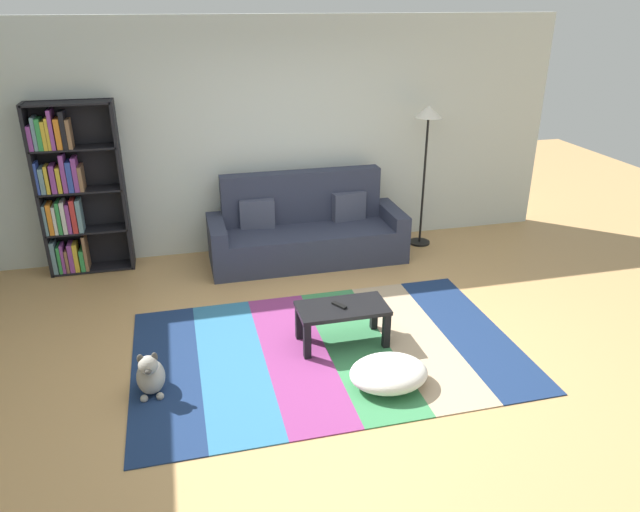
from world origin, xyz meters
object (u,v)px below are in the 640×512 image
at_px(couch, 306,231).
at_px(bookshelf, 71,192).
at_px(coffee_table, 342,313).
at_px(dog, 150,375).
at_px(standing_lamp, 428,130).
at_px(pouf, 389,373).
at_px(tv_remote, 339,305).

relative_size(couch, bookshelf, 1.20).
bearing_deg(coffee_table, dog, -168.61).
height_order(couch, dog, couch).
relative_size(dog, standing_lamp, 0.23).
height_order(coffee_table, pouf, coffee_table).
relative_size(pouf, dog, 1.59).
height_order(couch, pouf, couch).
distance_m(bookshelf, coffee_table, 3.35).
height_order(dog, tv_remote, dog).
relative_size(bookshelf, pouf, 2.98).
relative_size(coffee_table, dog, 2.00).
bearing_deg(couch, standing_lamp, 3.50).
height_order(standing_lamp, tv_remote, standing_lamp).
xyz_separation_m(bookshelf, pouf, (2.61, -2.93, -0.81)).
xyz_separation_m(couch, dog, (-1.76, -2.27, -0.18)).
xyz_separation_m(couch, pouf, (0.07, -2.65, -0.22)).
relative_size(coffee_table, pouf, 1.25).
xyz_separation_m(coffee_table, tv_remote, (-0.03, 0.01, 0.08)).
bearing_deg(tv_remote, coffee_table, -47.07).
distance_m(pouf, tv_remote, 0.79).
bearing_deg(standing_lamp, coffee_table, -128.34).
relative_size(pouf, standing_lamp, 0.37).
bearing_deg(standing_lamp, dog, -144.02).
distance_m(bookshelf, standing_lamp, 4.07).
relative_size(pouf, tv_remote, 4.22).
bearing_deg(coffee_table, tv_remote, 163.58).
bearing_deg(bookshelf, tv_remote, -42.68).
height_order(couch, standing_lamp, standing_lamp).
bearing_deg(tv_remote, couch, 55.21).
bearing_deg(bookshelf, pouf, -48.26).
xyz_separation_m(coffee_table, pouf, (0.18, -0.71, -0.19)).
bearing_deg(standing_lamp, pouf, -117.48).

